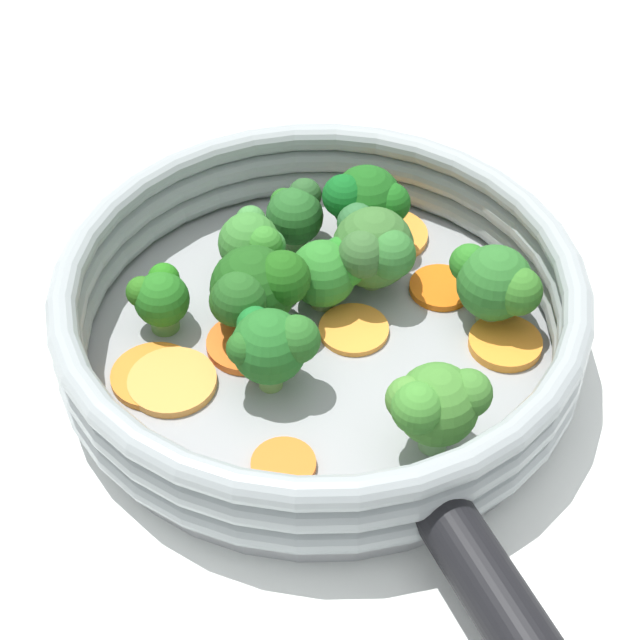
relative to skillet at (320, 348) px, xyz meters
name	(u,v)px	position (x,y,z in m)	size (l,w,h in m)	color
ground_plane	(320,356)	(0.00, 0.00, -0.01)	(4.00, 4.00, 0.00)	white
skillet	(320,348)	(0.00, 0.00, 0.00)	(0.26, 0.26, 0.01)	#939699
skillet_rim_wall	(320,308)	(0.00, 0.00, 0.03)	(0.28, 0.28, 0.05)	#939C9D
skillet_rivet_left	(387,524)	(-0.13, 0.01, 0.01)	(0.01, 0.01, 0.01)	#909199
skillet_rivet_right	(471,491)	(-0.12, -0.03, 0.01)	(0.01, 0.01, 0.01)	#979598
carrot_slice_0	(355,333)	(0.00, -0.02, 0.01)	(0.04, 0.04, 0.00)	orange
carrot_slice_1	(388,235)	(0.07, -0.07, 0.01)	(0.05, 0.05, 0.00)	orange
carrot_slice_2	(505,343)	(-0.04, -0.09, 0.01)	(0.04, 0.04, 0.01)	orange
carrot_slice_3	(172,382)	(-0.01, 0.08, 0.01)	(0.05, 0.05, 0.00)	#ED963F
carrot_slice_4	(441,288)	(0.02, -0.08, 0.01)	(0.04, 0.04, 0.00)	orange
carrot_slice_5	(283,465)	(-0.08, 0.04, 0.01)	(0.03, 0.03, 0.00)	orange
carrot_slice_6	(246,344)	(0.01, 0.04, 0.01)	(0.04, 0.04, 0.00)	orange
carrot_slice_7	(153,371)	(0.00, 0.09, 0.01)	(0.05, 0.05, 0.00)	orange
broccoli_floret_0	(435,404)	(-0.09, -0.03, 0.04)	(0.04, 0.05, 0.05)	#7CB56D
broccoli_floret_1	(366,201)	(0.07, -0.05, 0.04)	(0.04, 0.05, 0.05)	#66914F
broccoli_floret_2	(160,297)	(0.04, 0.08, 0.03)	(0.03, 0.03, 0.04)	#5D9845
broccoli_floret_3	(254,290)	(0.02, 0.03, 0.04)	(0.05, 0.06, 0.05)	#5C8447
broccoli_floret_4	(295,213)	(0.08, -0.01, 0.03)	(0.04, 0.04, 0.04)	#7DB168
broccoli_floret_5	(253,243)	(0.06, 0.02, 0.03)	(0.04, 0.04, 0.04)	#669848
broccoli_floret_6	(373,248)	(0.03, -0.04, 0.04)	(0.06, 0.05, 0.05)	#89A560
broccoli_floret_7	(496,284)	(-0.02, -0.09, 0.03)	(0.05, 0.04, 0.05)	#7F9C57
broccoli_floret_8	(271,345)	(-0.02, 0.03, 0.04)	(0.04, 0.05, 0.05)	#73A34F
broccoli_floret_9	(328,271)	(0.03, -0.01, 0.03)	(0.04, 0.04, 0.04)	#85A45C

